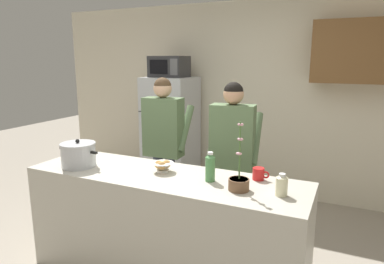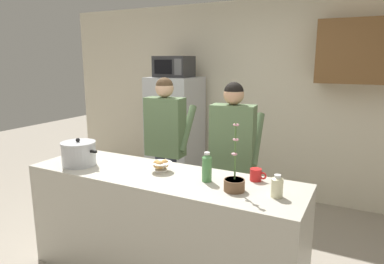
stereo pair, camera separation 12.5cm
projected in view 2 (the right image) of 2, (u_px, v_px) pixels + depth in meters
name	position (u px, v px, depth m)	size (l,w,h in m)	color
back_wall_unit	(268.00, 93.00, 4.55)	(6.00, 0.48, 2.60)	beige
kitchen_island	(162.00, 226.00, 2.89)	(2.33, 0.68, 0.92)	#BCB7A8
refrigerator	(175.00, 134.00, 4.85)	(0.64, 0.68, 1.60)	#B7BABF
microwave	(174.00, 67.00, 4.63)	(0.48, 0.37, 0.28)	#2D2D30
person_near_pot	(166.00, 135.00, 3.74)	(0.52, 0.43, 1.65)	#33384C
person_by_sink	(233.00, 147.00, 3.27)	(0.53, 0.45, 1.64)	#33384C
cooking_pot	(79.00, 153.00, 3.02)	(0.41, 0.30, 0.25)	silver
coffee_mug	(256.00, 175.00, 2.64)	(0.13, 0.09, 0.10)	red
bread_bowl	(161.00, 166.00, 2.85)	(0.18, 0.18, 0.10)	white
bottle_near_edge	(207.00, 167.00, 2.61)	(0.08, 0.08, 0.23)	#4C8C4C
bottle_mid_counter	(277.00, 186.00, 2.32)	(0.08, 0.08, 0.16)	beige
potted_orchid	(234.00, 182.00, 2.43)	(0.15, 0.15, 0.50)	brown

